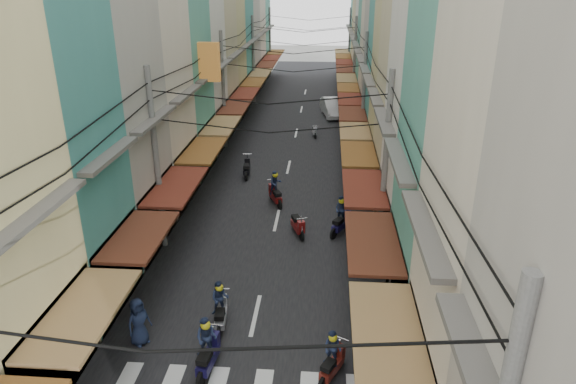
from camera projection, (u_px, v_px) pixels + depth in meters
The scene contains 14 objects.
ground at pixel (262, 285), 20.65m from camera, with size 160.00×160.00×0.00m, color slate.
road at pixel (295, 140), 39.04m from camera, with size 10.00×80.00×0.02m, color black.
sidewalk_left at pixel (210, 138), 39.50m from camera, with size 3.00×80.00×0.06m, color slate.
sidewalk_right at pixel (381, 142), 38.58m from camera, with size 3.00×80.00×0.06m, color slate.
building_row_left at pixel (168, 6), 32.68m from camera, with size 7.80×67.67×23.70m.
building_row_right at pixel (420, 14), 31.59m from camera, with size 7.80×68.98×22.59m.
utility_poles at pixel (290, 62), 31.92m from camera, with size 10.20×66.13×8.20m.
white_car at pixel (333, 116), 46.03m from camera, with size 5.57×2.19×1.97m, color silver.
bicycle at pixel (405, 255), 22.95m from camera, with size 0.58×1.56×1.07m, color black.
moving_scooters at pixel (278, 243), 22.79m from camera, with size 6.14×28.02×1.98m.
parked_scooters at pixel (365, 335), 17.06m from camera, with size 13.10×13.21×1.01m.
pedestrians at pixel (172, 231), 22.73m from camera, with size 12.49×19.23×2.24m.
market_umbrella at pixel (460, 292), 16.27m from camera, with size 2.40×2.40×2.53m.
traffic_sign at pixel (391, 264), 17.86m from camera, with size 0.10×0.67×3.04m.
Camera 1 is at (2.39, -17.47, 11.43)m, focal length 32.00 mm.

